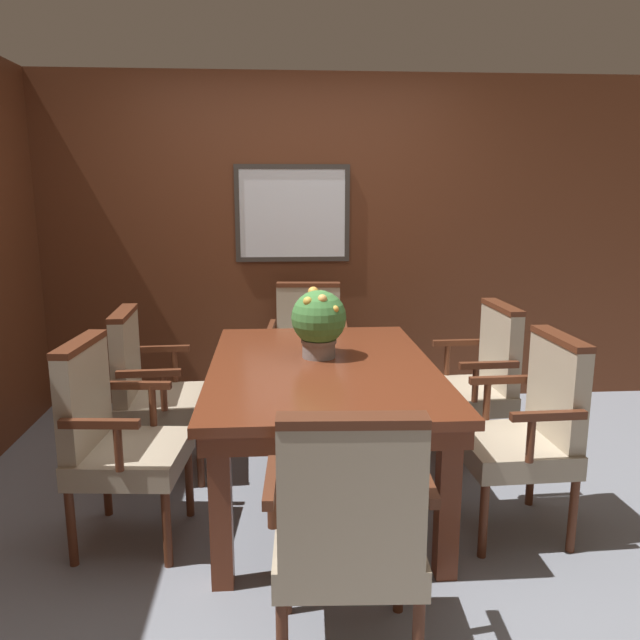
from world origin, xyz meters
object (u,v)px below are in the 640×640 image
Objects in this scene: dining_table at (322,381)px; chair_head_far at (308,346)px; chair_left_far at (150,386)px; chair_head_near at (349,529)px; chair_left_near at (113,434)px; potted_plant at (319,321)px; chair_right_near at (529,427)px; chair_right_far at (478,378)px.

chair_head_far reaches higher than dining_table.
dining_table is 1.76× the size of chair_left_far.
chair_head_near is 1.32m from chair_left_near.
chair_left_far is 1.06m from potted_plant.
potted_plant reaches higher than chair_right_near.
chair_head_near is (-0.01, -1.23, -0.12)m from dining_table.
chair_left_far is at bearing 159.33° from dining_table.
chair_left_far is (-0.95, 1.59, 0.00)m from chair_head_near.
chair_head_near is 1.89m from chair_right_far.
potted_plant is (-0.01, 0.13, 0.29)m from dining_table.
chair_right_far is (0.97, 1.62, 0.00)m from chair_head_near.
chair_head_far is at bearing -86.96° from chair_head_near.
chair_left_near reaches higher than dining_table.
dining_table is 1.76× the size of chair_head_near.
chair_left_near is at bearing -39.05° from chair_head_near.
chair_right_near is 2.56× the size of potted_plant.
chair_left_near is 2.56× the size of potted_plant.
chair_head_near is 1.00× the size of chair_right_far.
dining_table is 1.23m from chair_head_far.
chair_right_far is 0.78m from chair_right_near.
chair_left_far is 1.00× the size of chair_right_near.
chair_left_far and chair_right_near have the same top height.
chair_head_far and chair_left_near have the same top height.
chair_left_far is 2.56× the size of potted_plant.
chair_right_near is at bearing -2.61° from chair_right_far.
chair_right_near is (0.96, -1.61, 0.00)m from chair_head_far.
chair_right_far is 2.08m from chair_left_near.
chair_left_near is 1.94m from chair_right_near.
chair_left_far is 1.00× the size of chair_left_near.
potted_plant is (0.00, -1.09, 0.41)m from chair_head_far.
chair_right_near is at bearing -54.77° from chair_head_far.
chair_head_near and chair_left_far have the same top height.
chair_head_near is at bearing -126.96° from chair_left_near.
dining_table is 1.76× the size of chair_right_near.
chair_head_near is 1.00× the size of chair_right_near.
chair_right_far is at bearing 177.35° from chair_right_near.
chair_head_far is 1.00× the size of chair_left_near.
potted_plant is at bearing -58.67° from chair_left_near.
chair_left_near is (-0.03, -0.71, 0.00)m from chair_left_far.
dining_table is 1.05m from chair_right_far.
chair_head_far is 1.16m from potted_plant.
chair_head_far is 2.56× the size of potted_plant.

